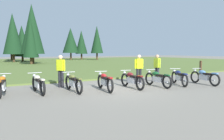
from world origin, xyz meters
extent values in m
plane|color=gray|center=(0.00, 0.00, 0.00)|extent=(140.00, 140.00, 0.00)
cube|color=#5B7033|center=(0.00, 25.34, 0.05)|extent=(80.00, 44.00, 0.10)
cylinder|color=#47331E|center=(-3.60, 36.68, 0.69)|extent=(0.36, 0.36, 1.38)
cone|color=#143319|center=(-3.60, 36.68, 4.15)|extent=(2.47, 2.47, 5.53)
cylinder|color=#47331E|center=(8.19, 36.05, 0.79)|extent=(0.36, 0.36, 1.57)
cone|color=#143319|center=(8.19, 36.05, 4.29)|extent=(3.59, 3.59, 5.44)
cylinder|color=#47331E|center=(-3.45, 30.18, 0.71)|extent=(0.36, 0.36, 1.42)
cone|color=#143319|center=(-3.45, 30.18, 4.85)|extent=(3.27, 3.27, 6.87)
cylinder|color=#47331E|center=(12.87, 32.38, 0.76)|extent=(0.36, 0.36, 1.51)
cone|color=#143319|center=(12.87, 32.38, 4.42)|extent=(2.65, 2.65, 5.81)
cylinder|color=#47331E|center=(-1.97, 31.52, 0.50)|extent=(0.36, 0.36, 1.01)
cone|color=#143319|center=(-1.97, 31.52, 3.75)|extent=(3.06, 3.06, 5.47)
cylinder|color=#47331E|center=(-1.54, 22.23, 0.52)|extent=(0.36, 0.36, 1.03)
cone|color=#143319|center=(-1.54, 22.23, 3.80)|extent=(2.11, 2.11, 5.53)
cylinder|color=#47331E|center=(-1.19, 23.15, 0.76)|extent=(0.36, 0.36, 1.53)
cone|color=#143319|center=(-1.19, 23.15, 5.08)|extent=(3.29, 3.29, 7.11)
cylinder|color=#47331E|center=(10.46, 35.46, 0.69)|extent=(0.36, 0.36, 1.38)
cone|color=#143319|center=(10.46, 35.46, 3.95)|extent=(2.67, 2.67, 5.14)
torus|color=black|center=(-4.96, 1.69, 0.35)|extent=(0.18, 0.71, 0.70)
cube|color=silver|center=(-5.05, 1.00, 0.40)|extent=(0.28, 0.66, 0.28)
ellipsoid|color=orange|center=(-5.02, 1.18, 0.68)|extent=(0.32, 0.51, 0.22)
cube|color=black|center=(-5.07, 0.78, 0.62)|extent=(0.28, 0.50, 0.10)
cylinder|color=silver|center=(-4.97, 1.59, 0.86)|extent=(0.62, 0.11, 0.03)
sphere|color=silver|center=(-4.96, 1.71, 0.73)|extent=(0.14, 0.14, 0.14)
cylinder|color=silver|center=(-4.94, 0.68, 0.30)|extent=(0.14, 0.55, 0.07)
torus|color=black|center=(-3.69, 1.44, 0.35)|extent=(0.17, 0.71, 0.70)
torus|color=black|center=(-3.55, 0.04, 0.35)|extent=(0.17, 0.71, 0.70)
cube|color=silver|center=(-3.62, 0.74, 0.40)|extent=(0.26, 0.66, 0.28)
ellipsoid|color=beige|center=(-3.64, 0.92, 0.68)|extent=(0.31, 0.50, 0.22)
cube|color=black|center=(-3.60, 0.52, 0.62)|extent=(0.27, 0.50, 0.10)
cube|color=beige|center=(-3.55, 0.04, 0.69)|extent=(0.17, 0.33, 0.06)
cylinder|color=silver|center=(-3.68, 1.34, 0.86)|extent=(0.62, 0.09, 0.03)
sphere|color=silver|center=(-3.69, 1.46, 0.73)|extent=(0.14, 0.14, 0.14)
cylinder|color=silver|center=(-3.45, 0.46, 0.30)|extent=(0.12, 0.55, 0.07)
torus|color=black|center=(-2.18, 1.03, 0.35)|extent=(0.14, 0.70, 0.70)
torus|color=black|center=(-2.10, -0.37, 0.35)|extent=(0.14, 0.70, 0.70)
cube|color=silver|center=(-2.14, 0.33, 0.40)|extent=(0.24, 0.65, 0.28)
ellipsoid|color=brown|center=(-2.15, 0.51, 0.68)|extent=(0.29, 0.49, 0.22)
cube|color=black|center=(-2.13, 0.11, 0.62)|extent=(0.25, 0.49, 0.10)
cube|color=brown|center=(-2.10, -0.37, 0.69)|extent=(0.16, 0.33, 0.06)
cylinder|color=silver|center=(-2.18, 0.93, 0.86)|extent=(0.62, 0.07, 0.03)
sphere|color=silver|center=(-2.18, 1.05, 0.73)|extent=(0.14, 0.14, 0.14)
cylinder|color=silver|center=(-1.98, 0.04, 0.30)|extent=(0.10, 0.55, 0.07)
torus|color=black|center=(-0.64, 0.66, 0.35)|extent=(0.17, 0.71, 0.70)
torus|color=black|center=(-0.78, -0.73, 0.35)|extent=(0.17, 0.71, 0.70)
cube|color=silver|center=(-0.71, -0.03, 0.40)|extent=(0.27, 0.66, 0.28)
ellipsoid|color=#AD1919|center=(-0.69, 0.14, 0.68)|extent=(0.31, 0.50, 0.22)
cube|color=black|center=(-0.73, -0.25, 0.62)|extent=(0.27, 0.50, 0.10)
cube|color=#AD1919|center=(-0.78, -0.73, 0.69)|extent=(0.17, 0.33, 0.06)
cylinder|color=silver|center=(-0.65, 0.56, 0.86)|extent=(0.62, 0.10, 0.03)
sphere|color=silver|center=(-0.64, 0.68, 0.73)|extent=(0.14, 0.14, 0.14)
cylinder|color=silver|center=(-0.60, -0.35, 0.30)|extent=(0.13, 0.55, 0.07)
torus|color=black|center=(0.75, 0.58, 0.35)|extent=(0.10, 0.70, 0.70)
torus|color=black|center=(0.76, -0.82, 0.35)|extent=(0.10, 0.70, 0.70)
cube|color=silver|center=(0.76, -0.12, 0.40)|extent=(0.20, 0.64, 0.28)
ellipsoid|color=maroon|center=(0.76, 0.06, 0.68)|extent=(0.26, 0.48, 0.22)
cube|color=black|center=(0.76, -0.34, 0.62)|extent=(0.22, 0.48, 0.10)
cube|color=maroon|center=(0.76, -0.82, 0.69)|extent=(0.14, 0.32, 0.06)
cylinder|color=silver|center=(0.76, 0.48, 0.86)|extent=(0.62, 0.03, 0.03)
sphere|color=silver|center=(0.75, 0.60, 0.73)|extent=(0.14, 0.14, 0.14)
cylinder|color=silver|center=(0.90, -0.42, 0.30)|extent=(0.07, 0.55, 0.07)
torus|color=black|center=(2.20, 0.34, 0.35)|extent=(0.10, 0.70, 0.70)
torus|color=black|center=(2.21, -1.06, 0.35)|extent=(0.10, 0.70, 0.70)
cube|color=silver|center=(2.21, -0.36, 0.40)|extent=(0.20, 0.64, 0.28)
ellipsoid|color=#144C23|center=(2.21, -0.18, 0.68)|extent=(0.26, 0.48, 0.22)
cube|color=black|center=(2.21, -0.58, 0.62)|extent=(0.22, 0.48, 0.10)
cube|color=#144C23|center=(2.21, -1.06, 0.69)|extent=(0.14, 0.32, 0.06)
cylinder|color=silver|center=(2.20, 0.24, 0.86)|extent=(0.62, 0.04, 0.03)
sphere|color=silver|center=(2.20, 0.36, 0.73)|extent=(0.14, 0.14, 0.14)
cylinder|color=silver|center=(2.35, -0.66, 0.30)|extent=(0.07, 0.55, 0.07)
torus|color=black|center=(3.92, 0.20, 0.35)|extent=(0.35, 0.69, 0.70)
torus|color=black|center=(3.40, -1.10, 0.35)|extent=(0.35, 0.69, 0.70)
cube|color=silver|center=(3.66, -0.45, 0.40)|extent=(0.42, 0.67, 0.28)
ellipsoid|color=navy|center=(3.72, -0.28, 0.68)|extent=(0.42, 0.54, 0.22)
cube|color=black|center=(3.57, -0.65, 0.62)|extent=(0.38, 0.53, 0.10)
cube|color=navy|center=(3.40, -1.10, 0.69)|extent=(0.25, 0.35, 0.06)
cylinder|color=silver|center=(3.88, 0.11, 0.86)|extent=(0.59, 0.26, 0.03)
sphere|color=silver|center=(3.92, 0.22, 0.73)|extent=(0.14, 0.14, 0.14)
cylinder|color=silver|center=(3.67, -0.78, 0.30)|extent=(0.27, 0.54, 0.07)
torus|color=black|center=(5.10, -0.28, 0.35)|extent=(0.16, 0.71, 0.70)
torus|color=black|center=(4.97, -1.67, 0.35)|extent=(0.16, 0.71, 0.70)
cube|color=silver|center=(5.04, -0.97, 0.40)|extent=(0.26, 0.66, 0.28)
ellipsoid|color=#598CC6|center=(5.05, -0.80, 0.68)|extent=(0.30, 0.50, 0.22)
cube|color=black|center=(5.02, -1.19, 0.62)|extent=(0.26, 0.50, 0.10)
cube|color=#598CC6|center=(4.97, -1.67, 0.69)|extent=(0.17, 0.33, 0.06)
cylinder|color=silver|center=(5.09, -0.38, 0.86)|extent=(0.62, 0.09, 0.03)
sphere|color=silver|center=(5.10, -0.26, 0.73)|extent=(0.14, 0.14, 0.14)
cylinder|color=silver|center=(5.15, -1.29, 0.30)|extent=(0.12, 0.55, 0.07)
cylinder|color=#2D2D38|center=(3.34, 0.97, 0.44)|extent=(0.14, 0.14, 0.88)
cylinder|color=#2D2D38|center=(3.32, 1.15, 0.44)|extent=(0.14, 0.14, 0.88)
cube|color=#C6E52D|center=(3.33, 1.06, 1.16)|extent=(0.25, 0.38, 0.56)
sphere|color=tan|center=(3.33, 1.06, 1.56)|extent=(0.22, 0.22, 0.22)
cylinder|color=#C6E52D|center=(3.35, 0.83, 1.14)|extent=(0.09, 0.09, 0.52)
cylinder|color=#C6E52D|center=(3.31, 1.29, 1.14)|extent=(0.09, 0.09, 0.52)
cylinder|color=black|center=(1.86, 1.00, 0.44)|extent=(0.14, 0.14, 0.88)
cylinder|color=black|center=(2.04, 0.97, 0.44)|extent=(0.14, 0.14, 0.88)
cube|color=#D8EA19|center=(1.95, 0.98, 1.16)|extent=(0.39, 0.28, 0.56)
sphere|color=beige|center=(1.95, 0.98, 1.56)|extent=(0.22, 0.22, 0.22)
cylinder|color=#D8EA19|center=(1.72, 1.02, 1.14)|extent=(0.09, 0.09, 0.52)
cylinder|color=#D8EA19|center=(2.17, 0.95, 1.14)|extent=(0.09, 0.09, 0.52)
cylinder|color=black|center=(-2.30, 1.70, 0.44)|extent=(0.14, 0.14, 0.88)
cylinder|color=black|center=(-2.41, 1.84, 0.44)|extent=(0.14, 0.14, 0.88)
cube|color=#D8EA19|center=(-2.36, 1.77, 1.16)|extent=(0.40, 0.42, 0.56)
sphere|color=beige|center=(-2.36, 1.77, 1.56)|extent=(0.22, 0.22, 0.22)
cylinder|color=#D8EA19|center=(-2.22, 1.59, 1.14)|extent=(0.09, 0.09, 0.52)
cylinder|color=#D8EA19|center=(-2.50, 1.95, 1.14)|extent=(0.09, 0.09, 0.52)
cube|color=#47331E|center=(7.39, 1.23, 0.60)|extent=(0.12, 0.12, 1.20)
camera|label=1|loc=(-4.92, -8.87, 1.84)|focal=33.34mm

